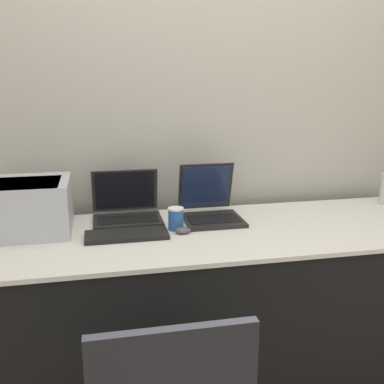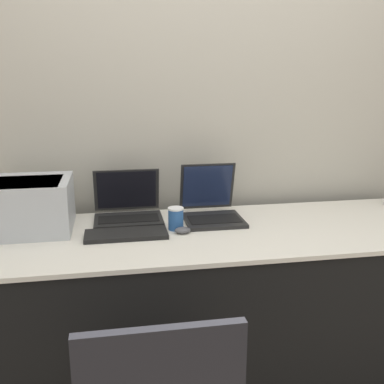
{
  "view_description": "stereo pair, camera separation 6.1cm",
  "coord_description": "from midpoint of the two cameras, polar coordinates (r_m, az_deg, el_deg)",
  "views": [
    {
      "loc": [
        -0.54,
        -1.57,
        1.47
      ],
      "look_at": [
        -0.12,
        0.41,
        0.96
      ],
      "focal_mm": 42.0,
      "sensor_mm": 36.0,
      "label": 1
    },
    {
      "loc": [
        -0.48,
        -1.58,
        1.47
      ],
      "look_at": [
        -0.12,
        0.41,
        0.96
      ],
      "focal_mm": 42.0,
      "sensor_mm": 36.0,
      "label": 2
    }
  ],
  "objects": [
    {
      "name": "printer",
      "position": [
        2.2,
        -19.21,
        -1.38
      ],
      "size": [
        0.38,
        0.36,
        0.24
      ],
      "color": "#B2B7BC",
      "rests_on": "table"
    },
    {
      "name": "mouse",
      "position": [
        2.07,
        -0.36,
        -4.89
      ],
      "size": [
        0.07,
        0.06,
        0.03
      ],
      "color": "#4C4C51",
      "rests_on": "table"
    },
    {
      "name": "coffee_cup",
      "position": [
        2.11,
        -1.24,
        -3.38
      ],
      "size": [
        0.07,
        0.07,
        0.11
      ],
      "color": "#285699",
      "rests_on": "table"
    },
    {
      "name": "laptop_right",
      "position": [
        2.27,
        3.22,
        -1.95
      ],
      "size": [
        0.28,
        0.33,
        0.27
      ],
      "color": "black",
      "rests_on": "table"
    },
    {
      "name": "wall_back",
      "position": [
        2.49,
        1.73,
        10.35
      ],
      "size": [
        8.0,
        0.05,
        2.6
      ],
      "color": "#B7B2A3",
      "rests_on": "ground_plane"
    },
    {
      "name": "external_keyboard",
      "position": [
        2.04,
        -7.51,
        -5.36
      ],
      "size": [
        0.37,
        0.15,
        0.02
      ],
      "color": "black",
      "rests_on": "table"
    },
    {
      "name": "laptop_left",
      "position": [
        2.28,
        -7.39,
        -2.1
      ],
      "size": [
        0.34,
        0.29,
        0.24
      ],
      "color": "black",
      "rests_on": "table"
    },
    {
      "name": "table",
      "position": [
        2.28,
        4.14,
        -14.08
      ],
      "size": [
        2.4,
        0.76,
        0.78
      ],
      "color": "black",
      "rests_on": "ground_plane"
    }
  ]
}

